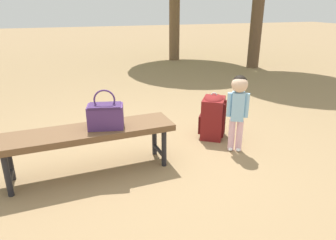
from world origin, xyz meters
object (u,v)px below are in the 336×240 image
at_px(park_bench, 88,135).
at_px(backpack_large, 213,115).
at_px(handbag, 106,115).
at_px(child_standing, 238,102).

bearing_deg(park_bench, backpack_large, 15.48).
height_order(handbag, backpack_large, handbag).
relative_size(park_bench, child_standing, 1.92).
distance_m(park_bench, child_standing, 1.57).
relative_size(handbag, child_standing, 0.43).
bearing_deg(park_bench, child_standing, -0.13).
bearing_deg(backpack_large, child_standing, -79.59).
relative_size(park_bench, handbag, 4.41).
xyz_separation_m(park_bench, child_standing, (1.56, -0.00, 0.17)).
bearing_deg(handbag, backpack_large, 17.97).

